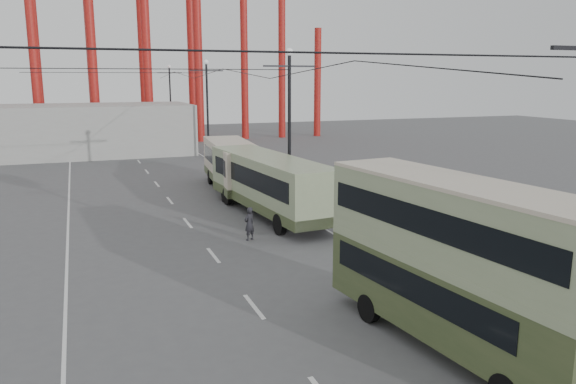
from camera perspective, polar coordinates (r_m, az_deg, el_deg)
name	(u,v)px	position (r m, az deg, el deg)	size (l,w,h in m)	color
ground	(330,355)	(16.43, 4.33, -16.18)	(160.00, 160.00, 0.00)	#4F4F51
road_markings	(178,208)	(34.15, -11.08, -1.60)	(12.52, 120.00, 0.01)	silver
lamp_post_mid	(289,129)	(33.45, 0.14, 6.45)	(3.20, 0.44, 9.32)	black
lamp_post_far	(208,110)	(54.53, -8.18, 8.29)	(3.20, 0.44, 9.32)	black
lamp_post_distant	(171,101)	(76.13, -11.85, 9.04)	(3.20, 0.44, 9.32)	black
fairground_shed	(79,130)	(60.37, -20.47, 5.91)	(22.00, 10.00, 5.00)	#9A9A95
double_decker_bus	(455,257)	(16.36, 16.64, -6.34)	(3.36, 9.33, 4.90)	#374525
single_decker_green	(269,182)	(31.45, -1.92, 0.99)	(3.79, 12.03, 3.35)	gray
single_decker_cream	(233,164)	(38.50, -5.57, 2.82)	(3.56, 10.74, 3.28)	#C3B59D
pedestrian	(249,224)	(26.83, -3.95, -3.23)	(0.59, 0.39, 1.62)	black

